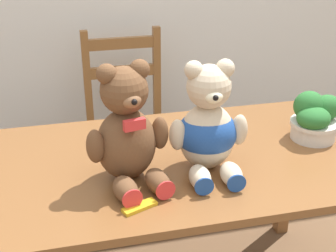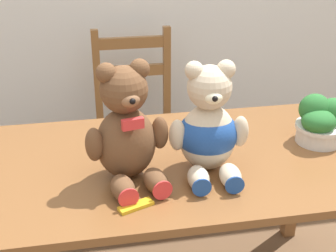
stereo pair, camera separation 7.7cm
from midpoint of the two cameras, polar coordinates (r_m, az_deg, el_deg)
dining_table at (r=1.80m, az=-1.44°, el=-6.60°), size 1.55×0.84×0.74m
wooden_chair_behind at (r=2.59m, az=-5.72°, el=-0.19°), size 0.43×0.43×1.01m
teddy_bear_left at (r=1.56m, az=-6.38°, el=-0.71°), size 0.30×0.32×0.42m
teddy_bear_right at (r=1.63m, az=3.56°, el=-0.23°), size 0.28×0.29×0.40m
potted_plant at (r=1.95m, az=16.37°, el=0.95°), size 0.21×0.19×0.20m
chocolate_bar at (r=1.49m, az=-4.97°, el=-9.81°), size 0.12×0.08×0.01m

